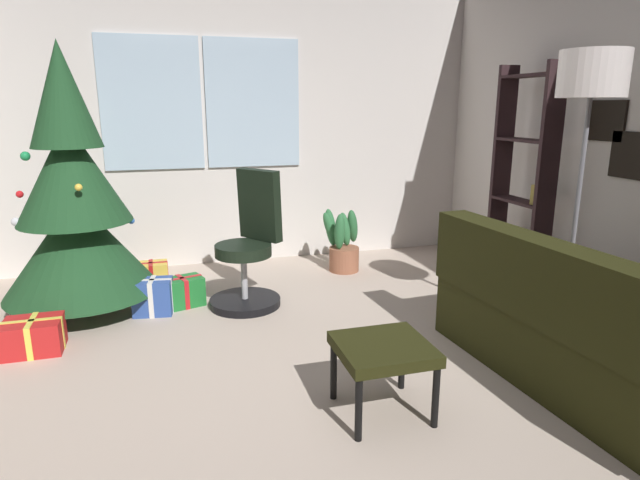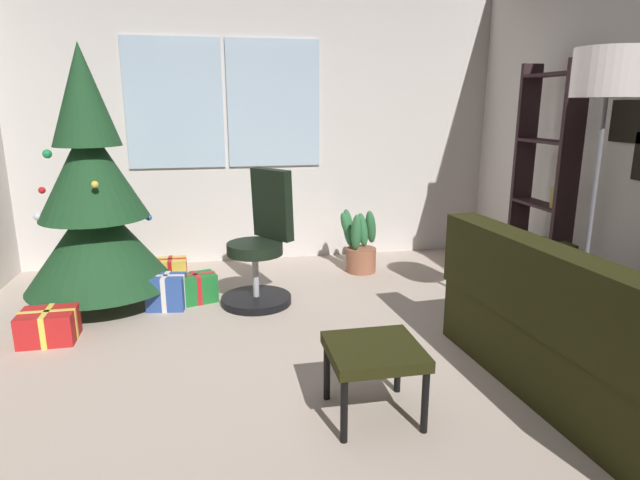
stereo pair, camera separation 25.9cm
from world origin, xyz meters
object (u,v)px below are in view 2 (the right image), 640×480
(gift_box_red, at_px, (48,326))
(gift_box_blue, at_px, (166,292))
(gift_box_gold, at_px, (171,268))
(office_chair, at_px, (261,252))
(footstool, at_px, (374,355))
(bookshelf, at_px, (542,198))
(holiday_tree, at_px, (94,203))
(couch, at_px, (638,356))
(gift_box_green, at_px, (196,288))
(floor_lamp, at_px, (607,92))
(potted_plant, at_px, (359,245))

(gift_box_red, xyz_separation_m, gift_box_blue, (0.73, 0.47, 0.03))
(gift_box_gold, xyz_separation_m, office_chair, (0.78, -0.83, 0.33))
(footstool, distance_m, gift_box_gold, 2.85)
(gift_box_gold, relative_size, bookshelf, 0.16)
(holiday_tree, height_order, office_chair, holiday_tree)
(gift_box_red, bearing_deg, couch, -24.44)
(gift_box_green, xyz_separation_m, bookshelf, (2.80, -0.33, 0.70))
(bookshelf, bearing_deg, footstool, -141.06)
(footstool, height_order, bookshelf, bookshelf)
(holiday_tree, xyz_separation_m, gift_box_blue, (0.51, -0.19, -0.69))
(holiday_tree, distance_m, gift_box_red, 1.00)
(gift_box_green, bearing_deg, floor_lamp, -28.84)
(footstool, height_order, gift_box_blue, footstool)
(gift_box_green, bearing_deg, bookshelf, -6.80)
(holiday_tree, distance_m, gift_box_gold, 1.09)
(couch, distance_m, gift_box_green, 3.08)
(holiday_tree, height_order, gift_box_gold, holiday_tree)
(floor_lamp, bearing_deg, gift_box_red, 167.03)
(bookshelf, relative_size, floor_lamp, 1.00)
(gift_box_red, relative_size, gift_box_gold, 1.22)
(gift_box_gold, relative_size, floor_lamp, 0.16)
(gift_box_blue, bearing_deg, footstool, -56.49)
(footstool, distance_m, potted_plant, 2.48)
(gift_box_blue, distance_m, floor_lamp, 3.32)
(gift_box_green, xyz_separation_m, office_chair, (0.52, -0.10, 0.30))
(couch, height_order, gift_box_red, couch)
(footstool, bearing_deg, holiday_tree, 130.59)
(gift_box_red, height_order, potted_plant, potted_plant)
(gift_box_red, xyz_separation_m, office_chair, (1.48, 0.47, 0.31))
(gift_box_gold, bearing_deg, couch, -47.52)
(couch, height_order, gift_box_blue, couch)
(holiday_tree, xyz_separation_m, gift_box_green, (0.73, -0.09, -0.71))
(gift_box_green, xyz_separation_m, gift_box_gold, (-0.25, 0.73, -0.03))
(office_chair, bearing_deg, gift_box_gold, 133.05)
(couch, xyz_separation_m, gift_box_gold, (-2.54, 2.78, -0.21))
(couch, relative_size, office_chair, 1.96)
(bookshelf, height_order, floor_lamp, bookshelf)
(gift_box_green, height_order, bookshelf, bookshelf)
(gift_box_red, relative_size, gift_box_green, 1.01)
(office_chair, distance_m, potted_plant, 1.20)
(gift_box_blue, bearing_deg, office_chair, 0.26)
(gift_box_gold, height_order, bookshelf, bookshelf)
(holiday_tree, distance_m, potted_plant, 2.36)
(floor_lamp, bearing_deg, bookshelf, 71.51)
(gift_box_red, xyz_separation_m, gift_box_green, (0.96, 0.57, 0.01))
(gift_box_red, bearing_deg, holiday_tree, 70.86)
(floor_lamp, xyz_separation_m, potted_plant, (-0.95, 1.92, -1.37))
(couch, xyz_separation_m, potted_plant, (-0.78, 2.61, -0.04))
(gift_box_green, xyz_separation_m, potted_plant, (1.52, 0.56, 0.14))
(holiday_tree, relative_size, gift_box_red, 6.81)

